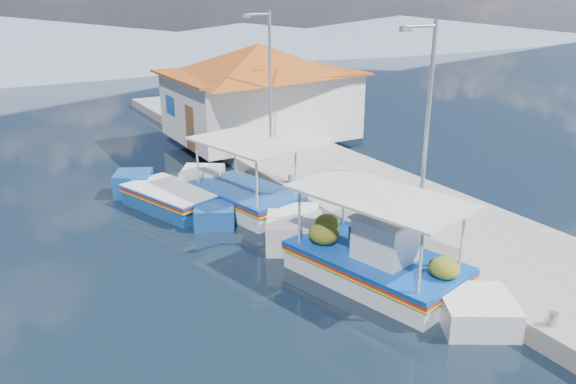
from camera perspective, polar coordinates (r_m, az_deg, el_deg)
ground at (r=13.17m, az=3.64°, el=-13.46°), size 160.00×160.00×0.00m
quay at (r=20.58m, az=8.13°, el=-0.26°), size 5.00×44.00×0.50m
bollards at (r=18.70m, az=4.51°, el=-0.88°), size 0.20×17.20×0.30m
main_caique at (r=15.01m, az=8.66°, el=-6.99°), size 3.64×7.87×2.67m
caique_green_canopy at (r=19.67m, az=-4.35°, el=-0.60°), size 3.15×7.01×2.69m
caique_blue_hull at (r=20.12m, az=-11.62°, el=-0.79°), size 3.16×5.95×1.12m
harbor_building at (r=27.49m, az=-2.85°, el=10.38°), size 10.49×10.49×4.40m
lamp_post_near at (r=15.81m, az=13.68°, el=6.91°), size 1.21×0.14×6.00m
lamp_post_far at (r=23.05m, az=-2.03°, el=11.31°), size 1.21×0.14×6.00m
mountain_ridge at (r=66.56m, az=-19.54°, el=14.12°), size 171.40×96.00×5.50m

